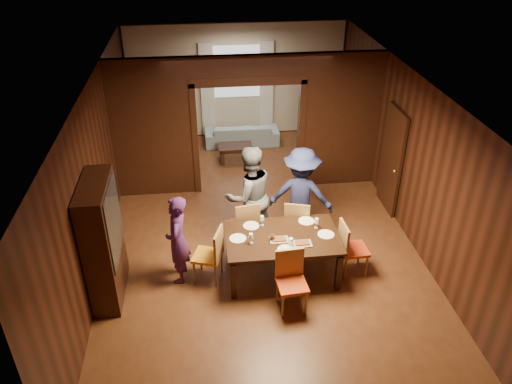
{
  "coord_description": "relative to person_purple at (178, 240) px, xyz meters",
  "views": [
    {
      "loc": [
        -0.94,
        -7.81,
        5.48
      ],
      "look_at": [
        -0.08,
        -0.4,
        1.05
      ],
      "focal_mm": 35.0,
      "sensor_mm": 36.0,
      "label": 1
    }
  ],
  "objects": [
    {
      "name": "condiment_jar",
      "position": [
        1.5,
        -0.17,
        0.04
      ],
      "size": [
        0.08,
        0.08,
        0.11
      ],
      "primitive_type": null,
      "color": "#482210",
      "rests_on": "dining_table"
    },
    {
      "name": "chair_right",
      "position": [
        2.87,
        -0.16,
        -0.29
      ],
      "size": [
        0.46,
        0.46,
        0.97
      ],
      "primitive_type": null,
      "rotation": [
        0.0,
        0.0,
        1.62
      ],
      "color": "red",
      "rests_on": "floor"
    },
    {
      "name": "person_grey",
      "position": [
        1.25,
        0.93,
        0.17
      ],
      "size": [
        1.1,
        0.97,
        1.89
      ],
      "primitive_type": "imported",
      "rotation": [
        0.0,
        0.0,
        3.46
      ],
      "color": "#4F5056",
      "rests_on": "floor"
    },
    {
      "name": "window_far",
      "position": [
        1.44,
        5.71,
        0.93
      ],
      "size": [
        1.2,
        0.03,
        1.3
      ],
      "primitive_type": "cube",
      "color": "silver",
      "rests_on": "back_wall"
    },
    {
      "name": "chair_left",
      "position": [
        0.46,
        -0.05,
        -0.29
      ],
      "size": [
        0.56,
        0.56,
        0.97
      ],
      "primitive_type": null,
      "rotation": [
        0.0,
        0.0,
        -1.9
      ],
      "color": "orange",
      "rests_on": "floor"
    },
    {
      "name": "plate_far_r",
      "position": [
        2.15,
        0.3,
        -0.0
      ],
      "size": [
        0.27,
        0.27,
        0.01
      ],
      "primitive_type": "cylinder",
      "color": "white",
      "rests_on": "dining_table"
    },
    {
      "name": "room_walls",
      "position": [
        1.44,
        3.16,
        0.73
      ],
      "size": [
        5.52,
        9.01,
        2.9
      ],
      "color": "black",
      "rests_on": "floor"
    },
    {
      "name": "chair_far_r",
      "position": [
        2.08,
        0.7,
        -0.29
      ],
      "size": [
        0.55,
        0.55,
        0.97
      ],
      "primitive_type": null,
      "rotation": [
        0.0,
        0.0,
        2.86
      ],
      "color": "#C36312",
      "rests_on": "floor"
    },
    {
      "name": "plate_right",
      "position": [
        2.39,
        -0.12,
        -0.0
      ],
      "size": [
        0.27,
        0.27,
        0.01
      ],
      "primitive_type": "cylinder",
      "color": "white",
      "rests_on": "dining_table"
    },
    {
      "name": "platter_b",
      "position": [
        1.96,
        -0.33,
        0.01
      ],
      "size": [
        0.3,
        0.2,
        0.04
      ],
      "primitive_type": "cube",
      "color": "gray",
      "rests_on": "dining_table"
    },
    {
      "name": "serving_bowl",
      "position": [
        1.74,
        -0.02,
        0.03
      ],
      "size": [
        0.34,
        0.34,
        0.08
      ],
      "primitive_type": "imported",
      "color": "black",
      "rests_on": "dining_table"
    },
    {
      "name": "wineglass_far",
      "position": [
        1.39,
        0.28,
        0.08
      ],
      "size": [
        0.08,
        0.08,
        0.18
      ],
      "primitive_type": null,
      "color": "silver",
      "rests_on": "dining_table"
    },
    {
      "name": "door_right",
      "position": [
        4.14,
        1.77,
        0.28
      ],
      "size": [
        0.06,
        0.9,
        2.1
      ],
      "primitive_type": "cube",
      "color": "black",
      "rests_on": "floor"
    },
    {
      "name": "floor",
      "position": [
        1.44,
        1.27,
        -0.77
      ],
      "size": [
        9.0,
        9.0,
        0.0
      ],
      "primitive_type": "plane",
      "color": "#542A17",
      "rests_on": "ground"
    },
    {
      "name": "plate_far_l",
      "position": [
        1.21,
        0.27,
        -0.0
      ],
      "size": [
        0.27,
        0.27,
        0.01
      ],
      "primitive_type": "cylinder",
      "color": "silver",
      "rests_on": "dining_table"
    },
    {
      "name": "plate_left",
      "position": [
        0.96,
        -0.06,
        -0.0
      ],
      "size": [
        0.27,
        0.27,
        0.01
      ],
      "primitive_type": "cylinder",
      "color": "white",
      "rests_on": "dining_table"
    },
    {
      "name": "wineglass_right",
      "position": [
        2.27,
        0.1,
        0.08
      ],
      "size": [
        0.08,
        0.08,
        0.18
      ],
      "primitive_type": null,
      "color": "white",
      "rests_on": "dining_table"
    },
    {
      "name": "chair_far_l",
      "position": [
        1.15,
        0.78,
        -0.29
      ],
      "size": [
        0.51,
        0.51,
        0.97
      ],
      "primitive_type": null,
      "rotation": [
        0.0,
        0.0,
        3.31
      ],
      "color": "red",
      "rests_on": "floor"
    },
    {
      "name": "ceiling",
      "position": [
        1.44,
        1.27,
        2.13
      ],
      "size": [
        5.5,
        9.0,
        0.02
      ],
      "primitive_type": "cube",
      "color": "silver",
      "rests_on": "room_walls"
    },
    {
      "name": "hutch",
      "position": [
        -1.09,
        -0.23,
        0.23
      ],
      "size": [
        0.4,
        1.2,
        2.0
      ],
      "primitive_type": "cube",
      "color": "black",
      "rests_on": "floor"
    },
    {
      "name": "dining_table",
      "position": [
        1.68,
        -0.08,
        -0.39
      ],
      "size": [
        1.84,
        1.14,
        0.76
      ],
      "primitive_type": "cube",
      "color": "black",
      "rests_on": "floor"
    },
    {
      "name": "tumbler",
      "position": [
        1.77,
        -0.34,
        0.06
      ],
      "size": [
        0.07,
        0.07,
        0.14
      ],
      "primitive_type": "cylinder",
      "color": "silver",
      "rests_on": "dining_table"
    },
    {
      "name": "plate_near",
      "position": [
        1.67,
        -0.45,
        -0.0
      ],
      "size": [
        0.27,
        0.27,
        0.01
      ],
      "primitive_type": "cylinder",
      "color": "silver",
      "rests_on": "dining_table"
    },
    {
      "name": "curtain_left",
      "position": [
        0.69,
        5.67,
        0.48
      ],
      "size": [
        0.35,
        0.06,
        2.4
      ],
      "primitive_type": "cube",
      "color": "white",
      "rests_on": "back_wall"
    },
    {
      "name": "curtain_right",
      "position": [
        2.19,
        5.67,
        0.48
      ],
      "size": [
        0.35,
        0.06,
        2.4
      ],
      "primitive_type": "cube",
      "color": "white",
      "rests_on": "back_wall"
    },
    {
      "name": "wineglass_left",
      "position": [
        1.16,
        -0.2,
        0.08
      ],
      "size": [
        0.08,
        0.08,
        0.18
      ],
      "primitive_type": null,
      "color": "white",
      "rests_on": "dining_table"
    },
    {
      "name": "sofa",
      "position": [
        1.49,
        5.12,
        -0.5
      ],
      "size": [
        1.87,
        0.75,
        0.54
      ],
      "primitive_type": "imported",
      "rotation": [
        0.0,
        0.0,
        3.13
      ],
      "color": "#90AABC",
      "rests_on": "floor"
    },
    {
      "name": "chair_near",
      "position": [
        1.7,
        -0.91,
        -0.29
      ],
      "size": [
        0.47,
        0.47,
        0.97
      ],
      "primitive_type": null,
      "rotation": [
        0.0,
        0.0,
        0.07
      ],
      "color": "red",
      "rests_on": "floor"
    },
    {
      "name": "person_purple",
      "position": [
        0.0,
        0.0,
        0.0
      ],
      "size": [
        0.42,
        0.59,
        1.54
      ],
      "primitive_type": "imported",
      "rotation": [
        0.0,
        0.0,
        -1.67
      ],
      "color": "#431C53",
      "rests_on": "floor"
    },
    {
      "name": "person_navy",
      "position": [
        2.18,
        0.95,
        0.13
      ],
      "size": [
        1.31,
        0.99,
        1.79
      ],
      "primitive_type": "imported",
      "rotation": [
        0.0,
        0.0,
        2.83
      ],
      "color": "#1C2147",
      "rests_on": "floor"
    },
    {
      "name": "platter_a",
      "position": [
        1.61,
        -0.18,
        0.01
      ],
      "size": [
        0.3,
        0.2,
        0.04
      ],
      "primitive_type": "cube",
      "color": "gray",
      "rests_on": "dining_table"
    },
    {
      "name": "coffee_table",
      "position": [
        1.25,
        4.16,
        -0.57
      ],
      "size": [
        0.8,
        0.5,
        0.4
      ],
      "primitive_type": "cube",
      "color": "black",
      "rests_on": "floor"
    }
  ]
}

